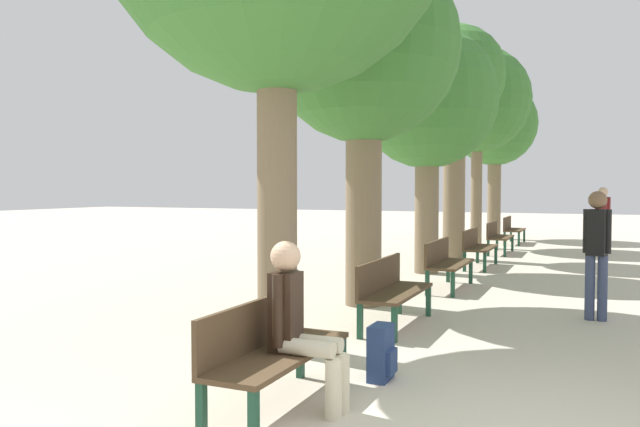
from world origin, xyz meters
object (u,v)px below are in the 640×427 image
Objects in this scene: bench_row_0 at (270,345)px; pedestrian_mid at (597,247)px; bench_row_1 at (390,287)px; tree_row_1 at (364,53)px; bench_row_2 at (445,260)px; backpack at (382,353)px; person_seated at (299,321)px; bench_row_3 at (477,245)px; tree_row_3 at (455,83)px; bench_row_4 at (497,235)px; tree_row_4 at (477,101)px; bench_row_5 at (512,228)px; tree_row_2 at (427,101)px; pedestrian_near at (603,217)px; tree_row_5 at (495,126)px.

pedestrian_mid reaches higher than bench_row_0.
bench_row_1 is 0.32× the size of tree_row_1.
backpack is (0.58, -5.21, -0.25)m from bench_row_2.
person_seated is (1.01, -4.26, -2.96)m from tree_row_1.
tree_row_3 reaches higher than bench_row_3.
bench_row_3 is (0.00, 9.31, 0.00)m from bench_row_0.
tree_row_4 reaches higher than bench_row_4.
bench_row_0 is 1.26× the size of person_seated.
bench_row_5 reaches higher than backpack.
person_seated is at bearing -84.58° from tree_row_3.
bench_row_1 is at bearing -56.89° from tree_row_1.
bench_row_5 is 11.68m from tree_row_1.
bench_row_1 is at bearing -90.00° from bench_row_5.
bench_row_4 is 0.29× the size of tree_row_4.
tree_row_4 is at bearing 94.20° from person_seated.
bench_row_3 is 4.03m from tree_row_3.
tree_row_2 reaches higher than pedestrian_near.
person_seated is 0.75× the size of pedestrian_near.
tree_row_4 is at bearing 161.03° from pedestrian_near.
backpack is (1.36, -7.03, -3.19)m from tree_row_2.
bench_row_5 is at bearing 66.01° from tree_row_4.
pedestrian_near is (3.27, 8.35, -2.66)m from tree_row_1.
pedestrian_mid reaches higher than bench_row_4.
backpack is at bearing -87.72° from bench_row_5.
tree_row_1 is at bearing -98.82° from bench_row_3.
tree_row_2 is (-0.78, 1.82, 2.95)m from bench_row_2.
tree_row_3 is at bearing -148.80° from pedestrian_near.
person_seated is (0.23, -12.38, 0.20)m from bench_row_4.
tree_row_3 is 1.06× the size of tree_row_5.
tree_row_3 is 4.99m from pedestrian_near.
tree_row_3 is at bearing 119.79° from bench_row_3.
bench_row_4 is at bearing 90.00° from bench_row_0.
tree_row_3 is at bearing -99.12° from bench_row_5.
bench_row_4 is at bearing 65.97° from tree_row_3.
tree_row_4 is (0.00, 3.10, -0.03)m from tree_row_3.
bench_row_5 is 1.26× the size of person_seated.
bench_row_2 reaches higher than backpack.
backpack is (0.58, 1.00, -0.25)m from bench_row_0.
person_seated is at bearing -100.15° from pedestrian_near.
backpack is (1.36, -12.77, -3.93)m from tree_row_4.
bench_row_0 is at bearing -79.74° from tree_row_1.
bench_row_0 is at bearing -84.46° from tree_row_2.
bench_row_4 is 0.33× the size of tree_row_2.
bench_row_3 is 3.31m from tree_row_2.
pedestrian_mid reaches higher than bench_row_3.
bench_row_1 is 0.98× the size of pedestrian_mid.
bench_row_4 is 2.55m from pedestrian_near.
bench_row_0 is 0.98× the size of pedestrian_mid.
bench_row_0 is at bearing -90.00° from bench_row_4.
tree_row_5 is 17.47m from person_seated.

